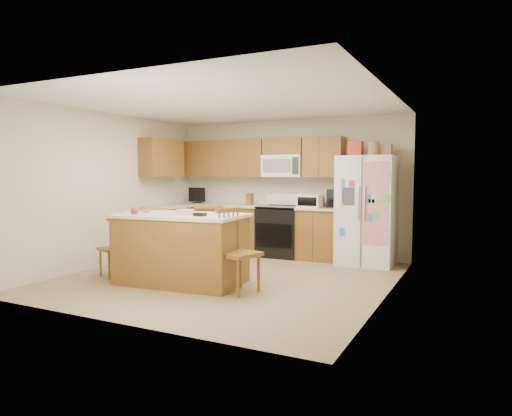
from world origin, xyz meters
The scene contains 9 objects.
ground centered at (0.00, 0.00, 0.00)m, with size 4.50×4.50×0.00m, color #83644C.
room_shell centered at (0.00, 0.00, 1.44)m, with size 4.60×4.60×2.52m.
cabinetry centered at (-0.98, 1.79, 0.91)m, with size 3.36×1.56×2.15m.
stove centered at (0.00, 1.94, 0.47)m, with size 0.76×0.65×1.13m.
refrigerator centered at (1.57, 1.87, 0.92)m, with size 0.90×0.79×2.04m.
island centered at (-0.43, -0.55, 0.48)m, with size 1.84×1.18×1.05m.
windsor_chair_left centered at (-1.51, -0.68, 0.42)m, with size 0.47×0.48×0.89m.
windsor_chair_back centered at (-0.43, 0.23, 0.49)m, with size 0.55×0.53×1.04m.
windsor_chair_right centered at (0.51, -0.64, 0.51)m, with size 0.55×0.56×1.07m.
Camera 1 is at (3.27, -5.67, 1.52)m, focal length 32.00 mm.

